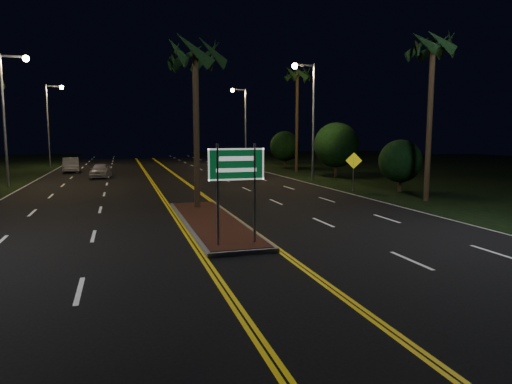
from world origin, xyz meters
name	(u,v)px	position (x,y,z in m)	size (l,w,h in m)	color
ground	(263,274)	(0.00, 0.00, 0.00)	(120.00, 120.00, 0.00)	black
grass_right	(481,172)	(30.00, 25.00, 0.00)	(40.00, 110.00, 0.01)	black
median_island	(212,222)	(0.00, 7.00, 0.08)	(2.25, 10.25, 0.17)	gray
highway_sign	(236,174)	(0.00, 2.80, 2.40)	(1.80, 0.08, 3.20)	gray
streetlight_left_mid	(9,104)	(-10.61, 24.00, 5.66)	(1.91, 0.44, 9.00)	gray
streetlight_left_far	(51,116)	(-10.61, 44.00, 5.66)	(1.91, 0.44, 9.00)	gray
streetlight_right_mid	(309,108)	(10.61, 22.00, 5.66)	(1.91, 0.44, 9.00)	gray
streetlight_right_far	(242,117)	(10.61, 42.00, 5.66)	(1.91, 0.44, 9.00)	gray
palm_median	(195,55)	(0.00, 10.50, 7.28)	(2.40, 2.40, 8.30)	#382819
palm_right_near	(433,46)	(12.50, 10.00, 8.21)	(2.40, 2.40, 9.30)	#382819
palm_right_far	(297,75)	(12.80, 30.00, 9.14)	(2.40, 2.40, 10.30)	#382819
shrub_near	(400,161)	(13.50, 14.00, 1.95)	(2.70, 2.70, 3.30)	#382819
shrub_mid	(336,145)	(14.00, 24.00, 2.73)	(3.78, 3.78, 4.62)	#382819
shrub_far	(285,146)	(13.80, 36.00, 2.34)	(3.24, 3.24, 3.96)	#382819
car_near	(101,169)	(-5.11, 29.39, 0.72)	(1.85, 4.32, 1.44)	silver
car_far	(71,164)	(-8.10, 36.37, 0.80)	(2.06, 4.80, 1.60)	#B8BCC3
warning_sign	(354,166)	(10.80, 15.07, 1.61)	(0.97, 0.43, 2.48)	gray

